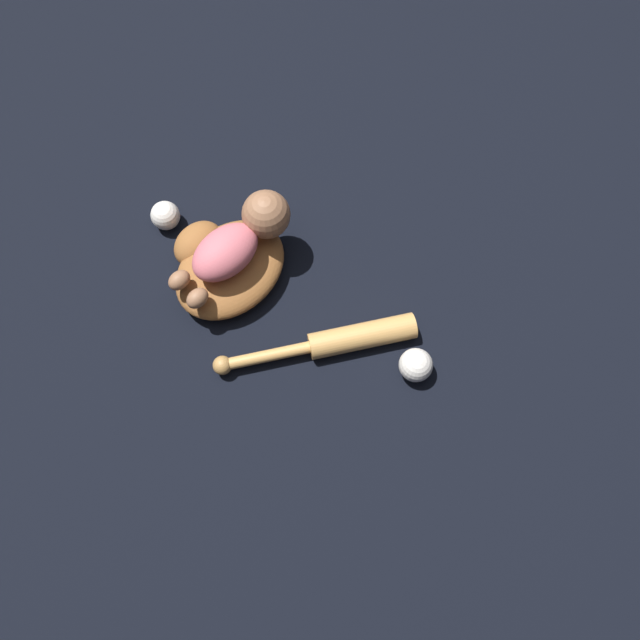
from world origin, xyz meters
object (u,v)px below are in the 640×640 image
(baseball_glove, at_px, (225,264))
(baby_figure, at_px, (241,238))
(baseball_spare, at_px, (165,216))
(baseball_bat, at_px, (340,341))
(baseball, at_px, (416,365))

(baseball_glove, bearing_deg, baby_figure, -36.77)
(baseball_glove, xyz_separation_m, baseball_spare, (0.05, 0.21, -0.01))
(baseball_bat, bearing_deg, baseball_spare, 80.63)
(baseball_glove, distance_m, baseball_bat, 0.34)
(baseball_glove, height_order, baseball, baseball_glove)
(baseball, bearing_deg, baseball_glove, 88.51)
(baby_figure, xyz_separation_m, baseball_spare, (0.01, 0.24, -0.10))
(baby_figure, xyz_separation_m, baseball, (-0.06, -0.49, -0.10))
(baseball, xyz_separation_m, baseball_spare, (0.06, 0.73, -0.00))
(baby_figure, bearing_deg, baseball_spare, 88.55)
(baseball_bat, bearing_deg, baseball_glove, 83.18)
(baseball_glove, height_order, baby_figure, baby_figure)
(baseball_glove, xyz_separation_m, baseball, (-0.01, -0.52, -0.00))
(baseball_glove, xyz_separation_m, baseball_bat, (-0.04, -0.34, -0.01))
(baseball_glove, relative_size, baseball_bat, 0.87)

